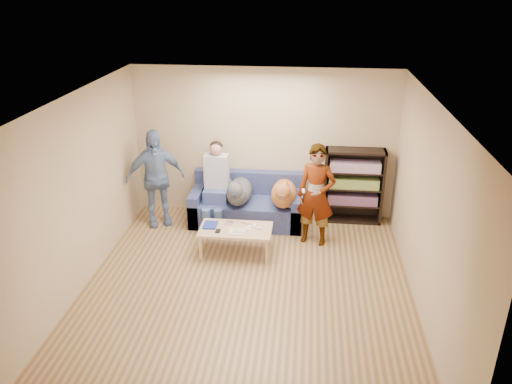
# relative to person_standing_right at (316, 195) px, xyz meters

# --- Properties ---
(ground) EXTENTS (5.00, 5.00, 0.00)m
(ground) POSITION_rel_person_standing_right_xyz_m (-0.91, -1.47, -0.82)
(ground) COLOR brown
(ground) RESTS_ON ground
(ceiling) EXTENTS (5.00, 5.00, 0.00)m
(ceiling) POSITION_rel_person_standing_right_xyz_m (-0.91, -1.47, 1.78)
(ceiling) COLOR white
(ceiling) RESTS_ON ground
(wall_back) EXTENTS (4.50, 0.00, 4.50)m
(wall_back) POSITION_rel_person_standing_right_xyz_m (-0.91, 1.03, 0.48)
(wall_back) COLOR tan
(wall_back) RESTS_ON ground
(wall_front) EXTENTS (4.50, 0.00, 4.50)m
(wall_front) POSITION_rel_person_standing_right_xyz_m (-0.91, -3.97, 0.48)
(wall_front) COLOR tan
(wall_front) RESTS_ON ground
(wall_left) EXTENTS (0.00, 5.00, 5.00)m
(wall_left) POSITION_rel_person_standing_right_xyz_m (-3.16, -1.47, 0.48)
(wall_left) COLOR tan
(wall_left) RESTS_ON ground
(wall_right) EXTENTS (0.00, 5.00, 5.00)m
(wall_right) POSITION_rel_person_standing_right_xyz_m (1.34, -1.47, 0.48)
(wall_right) COLOR tan
(wall_right) RESTS_ON ground
(blanket) EXTENTS (0.41, 0.34, 0.14)m
(blanket) POSITION_rel_person_standing_right_xyz_m (-0.39, 0.40, -0.32)
(blanket) COLOR #B8B8BD
(blanket) RESTS_ON sofa
(person_standing_right) EXTENTS (0.67, 0.52, 1.63)m
(person_standing_right) POSITION_rel_person_standing_right_xyz_m (0.00, 0.00, 0.00)
(person_standing_right) COLOR gray
(person_standing_right) RESTS_ON ground
(person_standing_left) EXTENTS (1.06, 0.81, 1.68)m
(person_standing_left) POSITION_rel_person_standing_right_xyz_m (-2.68, 0.38, 0.02)
(person_standing_left) COLOR #7693BD
(person_standing_left) RESTS_ON ground
(held_controller) EXTENTS (0.05, 0.11, 0.03)m
(held_controller) POSITION_rel_person_standing_right_xyz_m (-0.20, -0.20, 0.15)
(held_controller) COLOR white
(held_controller) RESTS_ON person_standing_right
(notebook_blue) EXTENTS (0.20, 0.26, 0.03)m
(notebook_blue) POSITION_rel_person_standing_right_xyz_m (-1.60, -0.43, -0.38)
(notebook_blue) COLOR navy
(notebook_blue) RESTS_ON coffee_table
(papers) EXTENTS (0.26, 0.20, 0.02)m
(papers) POSITION_rel_person_standing_right_xyz_m (-1.15, -0.58, -0.39)
(papers) COLOR white
(papers) RESTS_ON coffee_table
(magazine) EXTENTS (0.22, 0.17, 0.01)m
(magazine) POSITION_rel_person_standing_right_xyz_m (-1.12, -0.56, -0.38)
(magazine) COLOR #B6B291
(magazine) RESTS_ON coffee_table
(camera_silver) EXTENTS (0.11, 0.06, 0.05)m
(camera_silver) POSITION_rel_person_standing_right_xyz_m (-1.32, -0.36, -0.37)
(camera_silver) COLOR silver
(camera_silver) RESTS_ON coffee_table
(controller_a) EXTENTS (0.04, 0.13, 0.03)m
(controller_a) POSITION_rel_person_standing_right_xyz_m (-0.92, -0.38, -0.38)
(controller_a) COLOR white
(controller_a) RESTS_ON coffee_table
(controller_b) EXTENTS (0.09, 0.06, 0.03)m
(controller_b) POSITION_rel_person_standing_right_xyz_m (-0.84, -0.46, -0.38)
(controller_b) COLOR silver
(controller_b) RESTS_ON coffee_table
(headphone_cup_a) EXTENTS (0.07, 0.07, 0.02)m
(headphone_cup_a) POSITION_rel_person_standing_right_xyz_m (-1.00, -0.50, -0.39)
(headphone_cup_a) COLOR white
(headphone_cup_a) RESTS_ON coffee_table
(headphone_cup_b) EXTENTS (0.07, 0.07, 0.02)m
(headphone_cup_b) POSITION_rel_person_standing_right_xyz_m (-1.00, -0.42, -0.39)
(headphone_cup_b) COLOR white
(headphone_cup_b) RESTS_ON coffee_table
(pen_orange) EXTENTS (0.13, 0.06, 0.01)m
(pen_orange) POSITION_rel_person_standing_right_xyz_m (-1.22, -0.64, -0.39)
(pen_orange) COLOR orange
(pen_orange) RESTS_ON coffee_table
(pen_black) EXTENTS (0.13, 0.08, 0.01)m
(pen_black) POSITION_rel_person_standing_right_xyz_m (-1.08, -0.30, -0.39)
(pen_black) COLOR black
(pen_black) RESTS_ON coffee_table
(wallet) EXTENTS (0.07, 0.12, 0.02)m
(wallet) POSITION_rel_person_standing_right_xyz_m (-1.45, -0.60, -0.39)
(wallet) COLOR black
(wallet) RESTS_ON coffee_table
(sofa) EXTENTS (1.90, 0.85, 0.82)m
(sofa) POSITION_rel_person_standing_right_xyz_m (-1.16, 0.62, -0.54)
(sofa) COLOR #515B93
(sofa) RESTS_ON ground
(person_seated) EXTENTS (0.40, 0.73, 1.47)m
(person_seated) POSITION_rel_person_standing_right_xyz_m (-1.67, 0.49, -0.04)
(person_seated) COLOR #425392
(person_seated) RESTS_ON sofa
(dog_gray) EXTENTS (0.42, 1.26, 0.62)m
(dog_gray) POSITION_rel_person_standing_right_xyz_m (-1.28, 0.41, -0.17)
(dog_gray) COLOR #45494E
(dog_gray) RESTS_ON sofa
(dog_tan) EXTENTS (0.43, 1.17, 0.62)m
(dog_tan) POSITION_rel_person_standing_right_xyz_m (-0.52, 0.41, -0.17)
(dog_tan) COLOR #B35C36
(dog_tan) RESTS_ON sofa
(coffee_table) EXTENTS (1.10, 0.60, 0.42)m
(coffee_table) POSITION_rel_person_standing_right_xyz_m (-1.20, -0.48, -0.44)
(coffee_table) COLOR #D1AF81
(coffee_table) RESTS_ON ground
(bookshelf) EXTENTS (1.00, 0.34, 1.30)m
(bookshelf) POSITION_rel_person_standing_right_xyz_m (0.64, 0.86, -0.14)
(bookshelf) COLOR black
(bookshelf) RESTS_ON ground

